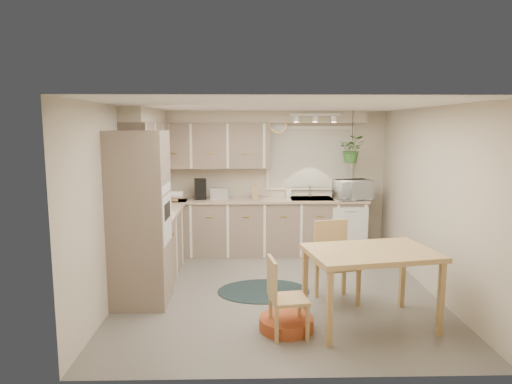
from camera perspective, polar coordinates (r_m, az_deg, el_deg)
The scene contains 35 objects.
floor at distance 6.15m, azimuth 2.63°, elevation -12.23°, with size 4.20×4.20×0.00m, color slate.
ceiling at distance 5.77m, azimuth 2.79°, elevation 10.70°, with size 4.20×4.20×0.00m, color white.
wall_back at distance 7.92m, azimuth 1.63°, elevation 1.36°, with size 4.00×0.04×2.40m, color #C1B59F.
wall_front at distance 3.79m, azimuth 4.96°, elevation -6.35°, with size 4.00×0.04×2.40m, color #C1B59F.
wall_left at distance 6.04m, azimuth -16.58°, elevation -1.17°, with size 0.04×4.20×2.40m, color #C1B59F.
wall_right at distance 6.31m, azimuth 21.15°, elevation -0.99°, with size 0.04×4.20×2.40m, color #C1B59F.
base_cab_left at distance 6.96m, azimuth -12.05°, elevation -6.08°, with size 0.60×1.85×0.90m, color gray.
base_cab_back at distance 7.74m, azimuth 0.25°, elevation -4.43°, with size 3.60×0.60×0.90m, color gray.
counter_left at distance 6.86m, azimuth -12.08°, elevation -2.28°, with size 0.64×1.89×0.04m, color #C1A58D.
counter_back at distance 7.64m, azimuth 0.25°, elevation -1.01°, with size 3.64×0.64×0.04m, color #C1A58D.
oven_stack at distance 5.63m, azimuth -14.32°, elevation -3.30°, with size 0.65×0.65×2.10m, color gray.
wall_oven_face at distance 5.57m, azimuth -11.10°, elevation -3.33°, with size 0.02×0.56×0.58m, color silver.
upper_cab_left at distance 6.90m, azimuth -13.23°, elevation 5.33°, with size 0.35×2.00×0.75m, color gray.
upper_cab_back at distance 7.70m, azimuth -5.76°, elevation 5.79°, with size 2.00×0.35×0.75m, color gray.
soffit_left at distance 6.90m, azimuth -13.56°, elevation 9.26°, with size 0.30×2.00×0.20m, color #C1B59F.
soffit_back at distance 7.70m, azimuth 0.22°, elevation 9.37°, with size 3.60×0.30×0.20m, color #C1B59F.
cooktop at distance 6.30m, azimuth -12.96°, elevation -3.01°, with size 0.52×0.58×0.02m, color silver.
range_hood at distance 6.23m, azimuth -13.28°, elevation 1.10°, with size 0.40×0.60×0.14m, color silver.
window_blinds at distance 7.92m, azimuth 6.74°, elevation 4.21°, with size 1.40×0.02×1.00m, color beige.
window_frame at distance 7.93m, azimuth 6.73°, elevation 4.22°, with size 1.50×0.02×1.10m, color silver.
sink at distance 7.73m, azimuth 6.93°, elevation -1.11°, with size 0.70×0.48×0.10m, color #B6B8BE.
dishwasher_front at distance 7.64m, azimuth 11.68°, elevation -4.98°, with size 0.58×0.01×0.83m, color silver.
track_light_bar at distance 7.38m, azimuth 7.41°, elevation 9.58°, with size 0.80×0.04×0.04m, color silver.
wall_clock at distance 7.84m, azimuth 2.78°, elevation 8.46°, with size 0.30×0.30×0.03m, color gold.
dining_table at distance 5.18m, azimuth 14.03°, elevation -11.54°, with size 1.33×0.89×0.84m, color tan.
chair_left at distance 4.82m, azimuth 4.11°, elevation -12.94°, with size 0.39×0.39×0.83m, color tan.
chair_back at distance 5.74m, azimuth 10.16°, elevation -8.70°, with size 0.46×0.46×0.99m, color tan.
braided_rug at distance 6.13m, azimuth 0.95°, elevation -12.26°, with size 1.21×0.91×0.01m, color black.
pet_bed at distance 5.07m, azimuth 3.82°, elevation -16.07°, with size 0.58×0.58×0.13m, color #9F531F.
microwave at distance 7.73m, azimuth 12.04°, elevation 0.55°, with size 0.59×0.33×0.40m, color silver.
soap_bottle at distance 7.82m, azimuth 4.09°, elevation -0.35°, with size 0.08×0.19×0.09m, color silver.
hanging_plant at distance 7.66m, azimuth 11.90°, elevation 4.89°, with size 0.40×0.45×0.35m, color #326628.
coffee_maker at distance 7.66m, azimuth -6.97°, elevation 0.37°, with size 0.19×0.23×0.34m, color black.
toaster at distance 7.66m, azimuth -4.53°, elevation -0.17°, with size 0.30×0.17×0.18m, color #B6B8BE.
knife_block at distance 7.68m, azimuth -0.08°, elevation 0.01°, with size 0.10×0.10×0.22m, color tan.
Camera 1 is at (-0.41, -5.75, 2.16)m, focal length 32.00 mm.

